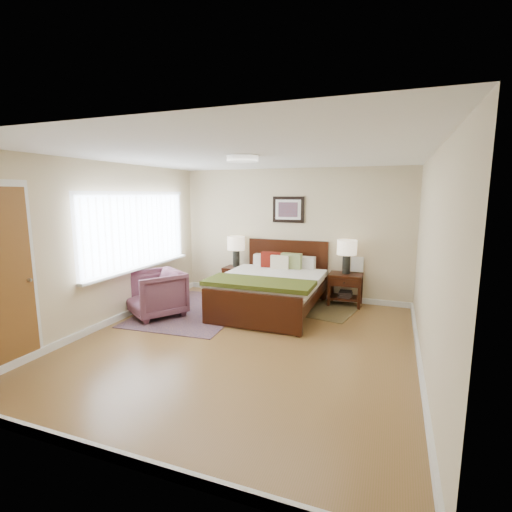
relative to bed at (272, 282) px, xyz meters
name	(u,v)px	position (x,y,z in m)	size (l,w,h in m)	color
floor	(243,342)	(0.08, -1.48, -0.51)	(5.00, 5.00, 0.00)	brown
back_wall	(292,234)	(0.08, 1.02, 0.74)	(4.50, 0.04, 2.50)	beige
front_wall	(106,305)	(0.08, -3.98, 0.74)	(4.50, 0.04, 2.50)	beige
left_wall	(107,245)	(-2.17, -1.48, 0.74)	(0.04, 5.00, 2.50)	beige
right_wall	(430,264)	(2.33, -1.48, 0.74)	(0.04, 5.00, 2.50)	beige
ceiling	(242,155)	(0.08, -1.48, 1.99)	(4.50, 5.00, 0.02)	white
window	(139,232)	(-2.12, -0.78, 0.86)	(0.11, 2.72, 1.32)	silver
ceil_fixture	(242,158)	(0.08, -1.48, 1.95)	(0.44, 0.44, 0.08)	white
bed	(272,282)	(0.00, 0.00, 0.00)	(1.71, 2.07, 1.11)	black
wall_art	(288,210)	(0.00, 0.99, 1.21)	(0.62, 0.05, 0.50)	black
nightstand_left	(236,273)	(-1.01, 0.77, -0.07)	(0.47, 0.42, 0.56)	black
nightstand_right	(345,286)	(1.16, 0.77, -0.15)	(0.59, 0.44, 0.59)	black
lamp_left	(236,246)	(-1.01, 0.79, 0.48)	(0.35, 0.35, 0.61)	black
lamp_right	(347,250)	(1.16, 0.79, 0.51)	(0.35, 0.35, 0.61)	black
armchair	(156,294)	(-1.72, -0.95, -0.13)	(0.81, 0.84, 0.76)	brown
rug_persian	(194,310)	(-1.27, -0.48, -0.51)	(1.62, 2.29, 0.01)	#0C0B38
rug_navy	(332,311)	(1.00, 0.32, -0.51)	(0.73, 1.10, 0.01)	black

